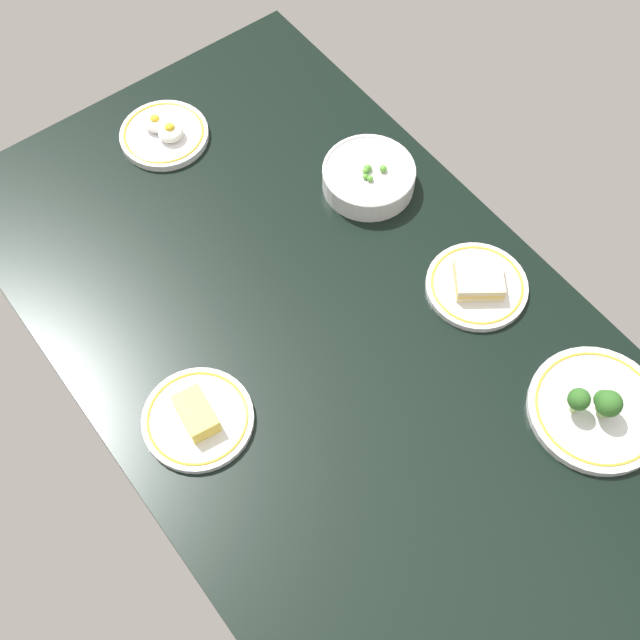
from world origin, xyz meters
TOP-DOWN VIEW (x-y plane):
  - dining_table at (0.00, 0.00)cm, footprint 139.54×81.91cm
  - plate_eggs at (-53.11, 1.45)cm, footprint 17.62×17.62cm
  - bowl_peas at (-19.17, 26.16)cm, footprint 17.77×17.77cm
  - plate_cheese at (2.23, -26.71)cm, footprint 18.34×18.34cm
  - plate_broccoli at (40.36, 26.16)cm, footprint 22.65×22.65cm
  - plate_sandwich at (10.74, 26.94)cm, footprint 18.24×18.24cm

SIDE VIEW (x-z plane):
  - dining_table at x=0.00cm, z-range 0.00..4.00cm
  - plate_cheese at x=2.23cm, z-range 2.87..7.54cm
  - plate_eggs at x=-53.11cm, z-range 2.72..7.85cm
  - plate_sandwich at x=10.74cm, z-range 3.10..7.53cm
  - plate_broccoli at x=40.36cm, z-range 1.71..9.48cm
  - bowl_peas at x=-19.17cm, z-range 3.62..9.58cm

